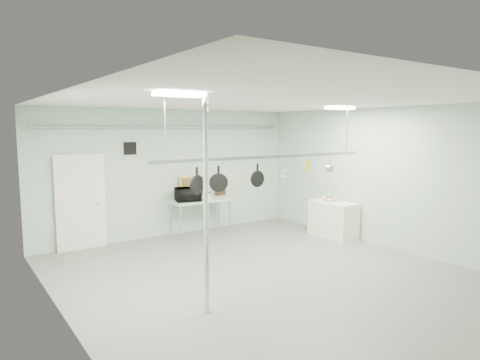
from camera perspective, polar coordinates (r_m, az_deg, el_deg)
floor at (r=8.06m, az=4.07°, el=-12.86°), size 8.00×8.00×0.00m
ceiling at (r=7.60m, az=4.28°, el=10.42°), size 7.00×8.00×0.02m
back_wall at (r=11.03m, az=-9.02°, el=0.97°), size 7.00×0.02×3.20m
right_wall at (r=10.22m, az=19.54°, el=0.20°), size 0.02×8.00×3.20m
door at (r=10.26m, az=-20.47°, el=-2.91°), size 1.10×0.10×2.20m
wall_vent at (r=10.53m, az=-14.45°, el=4.11°), size 0.30×0.04×0.30m
conduit_pipe at (r=10.89m, az=-8.93°, el=6.96°), size 6.60×0.07×0.07m
chrome_pole at (r=6.22m, az=-4.55°, el=-3.51°), size 0.08×0.08×3.20m
prep_table at (r=11.07m, az=-5.27°, el=-2.97°), size 1.60×0.70×0.91m
side_cabinet at (r=11.01m, az=12.31°, el=-5.17°), size 0.60×1.20×0.90m
pot_rack at (r=7.96m, az=3.97°, el=3.34°), size 4.80×0.06×1.00m
light_panel_left at (r=5.72m, az=-8.07°, el=11.24°), size 0.65×0.30×0.05m
light_panel_right at (r=9.69m, az=13.18°, el=9.31°), size 0.65×0.30×0.05m
microwave at (r=10.80m, az=-6.95°, el=-1.92°), size 0.71×0.57×0.34m
coffee_canister at (r=10.92m, az=-4.33°, el=-2.23°), size 0.16×0.16×0.18m
painting_large at (r=11.25m, az=-6.24°, el=-0.95°), size 0.78×0.14×0.58m
painting_small at (r=11.69m, az=-2.63°, el=-1.43°), size 0.30×0.09×0.25m
fruit_bowl at (r=11.07m, az=11.84°, el=-2.47°), size 0.51×0.51×0.10m
skillet_left at (r=7.13m, az=-5.77°, el=-0.15°), size 0.34×0.18×0.47m
skillet_mid at (r=7.34m, az=-2.88°, el=0.23°), size 0.30×0.22×0.43m
skillet_right at (r=7.81m, az=2.34°, el=0.72°), size 0.30×0.06×0.41m
whisk at (r=8.20m, az=5.84°, el=1.31°), size 0.19×0.19×0.32m
grater at (r=8.63m, az=9.07°, el=1.83°), size 0.09×0.04×0.22m
saucepan at (r=9.07m, az=11.89°, el=1.86°), size 0.16×0.11×0.27m
fruit_cluster at (r=11.06m, az=11.85°, el=-2.27°), size 0.24×0.24×0.09m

